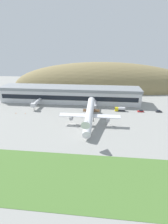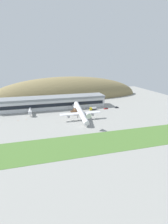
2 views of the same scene
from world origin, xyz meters
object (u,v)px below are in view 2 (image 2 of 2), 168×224
object	(u,v)px
jetway_1	(75,107)
service_car_1	(117,107)
jetway_0	(30,111)
cargo_airplane	(81,113)
terminal_building	(52,102)
fuel_truck	(93,109)
traffic_cone_0	(18,120)
traffic_cone_1	(27,119)
service_car_0	(106,108)

from	to	relation	value
jetway_1	service_car_1	bearing A→B (deg)	-0.42
jetway_0	cargo_airplane	size ratio (longest dim) A/B	0.34
terminal_building	jetway_1	bearing A→B (deg)	-39.23
jetway_0	jetway_1	distance (m)	45.51
fuel_truck	traffic_cone_0	bearing A→B (deg)	-169.94
terminal_building	traffic_cone_1	distance (m)	42.38
jetway_0	traffic_cone_0	world-z (taller)	jetway_0
jetway_1	cargo_airplane	size ratio (longest dim) A/B	0.33
terminal_building	service_car_0	world-z (taller)	terminal_building
service_car_0	service_car_1	size ratio (longest dim) A/B	1.01
jetway_1	jetway_0	bearing A→B (deg)	-179.45
jetway_0	traffic_cone_1	distance (m)	14.58
service_car_1	fuel_truck	xyz separation A→B (m)	(-28.21, -0.62, 0.89)
fuel_truck	traffic_cone_0	world-z (taller)	fuel_truck
fuel_truck	traffic_cone_1	size ratio (longest dim) A/B	13.37
jetway_0	traffic_cone_0	xyz separation A→B (m)	(-10.39, -13.89, -3.71)
traffic_cone_0	traffic_cone_1	world-z (taller)	same
jetway_1	service_car_0	xyz separation A→B (m)	(34.54, -1.29, -3.40)
service_car_0	traffic_cone_0	world-z (taller)	service_car_0
cargo_airplane	traffic_cone_1	bearing A→B (deg)	163.60
terminal_building	fuel_truck	world-z (taller)	terminal_building
service_car_0	service_car_1	bearing A→B (deg)	4.10
jetway_1	cargo_airplane	world-z (taller)	cargo_airplane
fuel_truck	service_car_1	bearing A→B (deg)	1.26
terminal_building	traffic_cone_0	world-z (taller)	terminal_building
traffic_cone_0	traffic_cone_1	size ratio (longest dim) A/B	1.00
terminal_building	traffic_cone_1	size ratio (longest dim) A/B	205.04
jetway_1	cargo_airplane	distance (m)	28.25
jetway_0	traffic_cone_1	world-z (taller)	jetway_0
jetway_1	traffic_cone_1	world-z (taller)	jetway_1
service_car_0	cargo_airplane	bearing A→B (deg)	-143.30
jetway_1	terminal_building	bearing A→B (deg)	140.77
cargo_airplane	service_car_0	xyz separation A→B (m)	(35.94, 26.79, -6.17)
traffic_cone_0	traffic_cone_1	distance (m)	7.18
fuel_truck	traffic_cone_0	distance (m)	76.51
jetway_1	fuel_truck	size ratio (longest dim) A/B	2.03
traffic_cone_1	service_car_0	bearing A→B (deg)	8.79
jetway_0	fuel_truck	size ratio (longest dim) A/B	2.13
fuel_truck	traffic_cone_0	xyz separation A→B (m)	(-75.32, -13.36, -1.24)
terminal_building	service_car_1	bearing A→B (deg)	-14.83
jetway_1	fuel_truck	world-z (taller)	jetway_1
jetway_0	cargo_airplane	distance (m)	52.13
terminal_building	service_car_1	distance (m)	72.59
traffic_cone_1	jetway_1	bearing A→B (deg)	16.21
jetway_0	fuel_truck	bearing A→B (deg)	-0.47
service_car_1	traffic_cone_0	size ratio (longest dim) A/B	7.83
terminal_building	traffic_cone_1	bearing A→B (deg)	-129.34
traffic_cone_0	traffic_cone_1	xyz separation A→B (m)	(7.18, 0.17, 0.00)
terminal_building	jetway_0	distance (m)	29.98
service_car_1	traffic_cone_0	world-z (taller)	service_car_1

